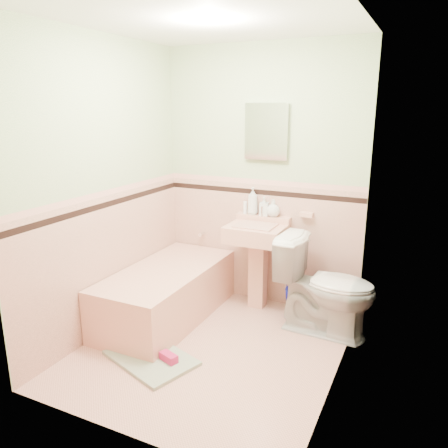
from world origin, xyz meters
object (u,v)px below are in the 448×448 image
at_px(soap_bottle_left, 253,201).
at_px(soap_bottle_mid, 264,206).
at_px(bathtub, 167,295).
at_px(shoe, 169,357).
at_px(sink, 256,268).
at_px(toilet, 326,287).
at_px(soap_bottle_right, 273,208).
at_px(bucket, 299,303).
at_px(medicine_cabinet, 267,132).

distance_m(soap_bottle_left, soap_bottle_mid, 0.13).
distance_m(bathtub, soap_bottle_left, 1.22).
bearing_deg(shoe, sink, 97.96).
distance_m(soap_bottle_mid, toilet, 0.98).
xyz_separation_m(soap_bottle_mid, soap_bottle_right, (0.09, 0.00, -0.01)).
relative_size(soap_bottle_right, toilet, 0.19).
xyz_separation_m(bucket, shoe, (-0.68, -1.22, -0.08)).
height_order(bucket, shoe, bucket).
height_order(toilet, bucket, toilet).
xyz_separation_m(soap_bottle_right, toilet, (0.62, -0.36, -0.56)).
bearing_deg(toilet, sink, 79.02).
bearing_deg(bucket, soap_bottle_right, 154.46).
distance_m(medicine_cabinet, bucket, 1.64).
bearing_deg(medicine_cabinet, soap_bottle_left, -165.30).
relative_size(soap_bottle_left, toilet, 0.31).
bearing_deg(soap_bottle_right, shoe, -103.76).
height_order(sink, soap_bottle_right, soap_bottle_right).
distance_m(medicine_cabinet, soap_bottle_left, 0.68).
bearing_deg(soap_bottle_right, bathtub, -137.59).
distance_m(soap_bottle_left, toilet, 1.09).
relative_size(medicine_cabinet, soap_bottle_mid, 2.76).
bearing_deg(bucket, bathtub, -153.89).
height_order(medicine_cabinet, soap_bottle_left, medicine_cabinet).
xyz_separation_m(medicine_cabinet, toilet, (0.72, -0.39, -1.27)).
height_order(toilet, shoe, toilet).
relative_size(bathtub, soap_bottle_left, 5.63).
bearing_deg(shoe, soap_bottle_left, 104.07).
distance_m(bathtub, soap_bottle_right, 1.30).
xyz_separation_m(soap_bottle_left, bucket, (0.55, -0.16, -0.90)).
height_order(bathtub, shoe, bathtub).
xyz_separation_m(bathtub, soap_bottle_right, (0.78, 0.71, 0.76)).
bearing_deg(shoe, toilet, 66.12).
height_order(bathtub, soap_bottle_right, soap_bottle_right).
height_order(sink, soap_bottle_mid, soap_bottle_mid).
bearing_deg(soap_bottle_left, bathtub, -128.54).
xyz_separation_m(bathtub, soap_bottle_mid, (0.68, 0.71, 0.77)).
height_order(medicine_cabinet, soap_bottle_right, medicine_cabinet).
height_order(soap_bottle_mid, shoe, soap_bottle_mid).
bearing_deg(toilet, soap_bottle_left, 69.71).
bearing_deg(bucket, shoe, -119.08).
xyz_separation_m(bathtub, bucket, (1.12, 0.55, -0.09)).
xyz_separation_m(soap_bottle_right, shoe, (-0.34, -1.38, -0.93)).
xyz_separation_m(toilet, shoe, (-0.96, -1.02, -0.37)).
xyz_separation_m(medicine_cabinet, soap_bottle_mid, (0.00, -0.03, -0.71)).
bearing_deg(soap_bottle_mid, soap_bottle_right, 0.00).
distance_m(sink, toilet, 0.74).
bearing_deg(bucket, toilet, -35.12).
relative_size(sink, soap_bottle_mid, 4.56).
height_order(medicine_cabinet, bucket, medicine_cabinet).
relative_size(medicine_cabinet, toilet, 0.60).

